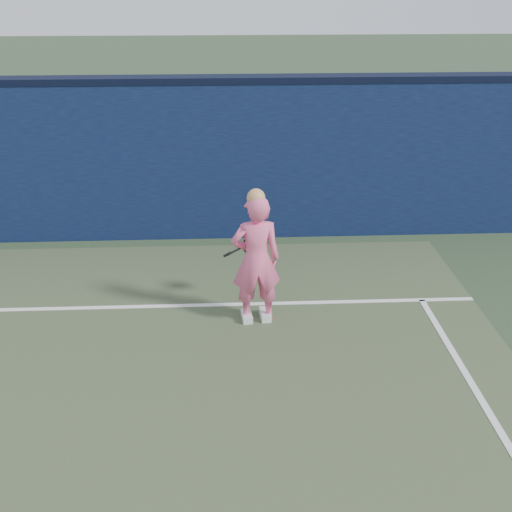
{
  "coord_description": "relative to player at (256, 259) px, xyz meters",
  "views": [
    {
      "loc": [
        2.18,
        -3.52,
        4.15
      ],
      "look_at": [
        2.53,
        3.62,
        0.89
      ],
      "focal_mm": 45.0,
      "sensor_mm": 36.0,
      "label": 1
    }
  ],
  "objects": [
    {
      "name": "player",
      "position": [
        0.0,
        0.0,
        0.0
      ],
      "size": [
        0.65,
        0.46,
        1.75
      ],
      "rotation": [
        0.0,
        0.0,
        3.24
      ],
      "color": "#FD6292",
      "rests_on": "ground"
    },
    {
      "name": "backstop_wall",
      "position": [
        -2.53,
        2.88,
        0.41
      ],
      "size": [
        24.0,
        0.4,
        2.5
      ],
      "primitive_type": "cube",
      "color": "#0C1437",
      "rests_on": "ground"
    },
    {
      "name": "wall_cap",
      "position": [
        -2.53,
        2.88,
        1.71
      ],
      "size": [
        24.0,
        0.42,
        0.1
      ],
      "primitive_type": "cube",
      "color": "black",
      "rests_on": "backstop_wall"
    },
    {
      "name": "racket",
      "position": [
        -0.07,
        0.48,
        -0.01
      ],
      "size": [
        0.49,
        0.26,
        0.28
      ],
      "rotation": [
        0.0,
        0.0,
        0.35
      ],
      "color": "black",
      "rests_on": "ground"
    }
  ]
}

